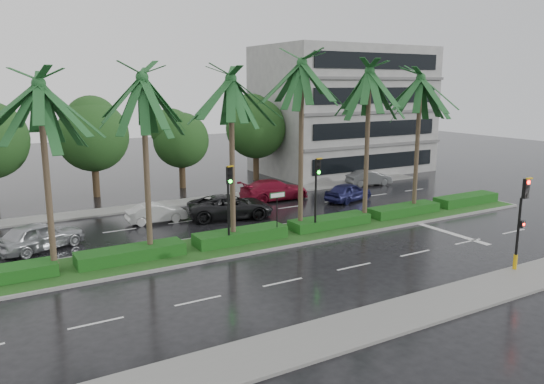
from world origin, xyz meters
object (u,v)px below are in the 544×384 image
car_silver (40,236)px  signal_near (521,220)px  car_darkgrey (231,206)px  car_red (274,190)px  street_sign (277,204)px  car_blue (348,192)px  signal_median_left (229,194)px  car_white (156,213)px  car_grey (369,178)px

car_silver → signal_near: bearing=-150.8°
car_darkgrey → car_red: bearing=-44.1°
signal_near → street_sign: 12.11m
car_darkgrey → car_blue: car_darkgrey is taller
car_blue → signal_median_left: bearing=102.2°
car_white → car_darkgrey: (4.50, -1.36, 0.16)m
signal_median_left → car_blue: 14.31m
car_silver → car_darkgrey: 11.59m
street_sign → car_white: bearing=121.9°
signal_near → car_blue: signal_near is taller
signal_median_left → street_sign: size_ratio=1.68×
street_sign → car_white: (-4.50, 7.23, -1.51)m
car_darkgrey → car_blue: (9.72, 0.08, -0.07)m
car_white → car_blue: bearing=-92.9°
car_white → car_blue: car_blue is taller
signal_median_left → car_silver: (-8.55, 5.06, -2.23)m
signal_median_left → car_silver: bearing=149.4°
signal_near → car_red: (-1.78, 18.98, -1.73)m
signal_median_left → car_blue: (12.72, 6.14, -2.30)m
street_sign → car_darkgrey: size_ratio=0.47×
car_silver → car_white: (7.05, 2.36, -0.15)m
car_blue → car_grey: size_ratio=1.04×
signal_median_left → car_red: (8.22, 9.29, -2.23)m
signal_near → car_darkgrey: 17.32m
signal_near → car_red: size_ratio=0.82×
car_grey → car_white: bearing=108.3°
signal_median_left → car_red: bearing=48.5°
street_sign → car_darkgrey: bearing=90.0°
car_darkgrey → car_blue: 9.72m
car_white → car_red: car_red is taller
signal_near → car_darkgrey: signal_near is taller
car_white → car_blue: size_ratio=0.91×
signal_near → car_grey: size_ratio=1.12×
signal_near → street_sign: bearing=125.3°
signal_near → car_blue: (2.72, 15.83, -1.81)m
car_grey → car_blue: bearing=136.9°
signal_near → street_sign: signal_near is taller
signal_median_left → car_grey: 20.94m
car_darkgrey → signal_near: bearing=-142.0°
street_sign → signal_median_left: bearing=-176.5°
car_white → signal_near: bearing=-143.9°
street_sign → car_blue: size_ratio=0.64×
car_red → car_white: bearing=101.5°
car_white → car_grey: (19.65, 2.75, 0.03)m
car_blue → car_white: bearing=71.2°
car_darkgrey → car_grey: bearing=-60.7°
signal_near → car_grey: bearing=67.7°
car_darkgrey → street_sign: bearing=-165.9°
street_sign → car_white: street_sign is taller
car_blue → car_red: bearing=41.3°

